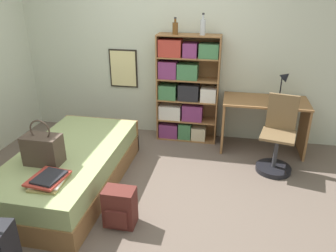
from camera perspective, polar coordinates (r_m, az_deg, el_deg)
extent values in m
plane|color=#66564C|center=(3.72, -5.56, -11.45)|extent=(14.00, 14.00, 0.00)
cube|color=beige|center=(4.77, -0.27, 13.55)|extent=(10.00, 0.06, 2.60)
cube|color=black|center=(4.96, -7.77, 9.89)|extent=(0.42, 0.02, 0.56)
cube|color=beige|center=(4.95, -7.81, 9.85)|extent=(0.38, 0.01, 0.52)
cube|color=olive|center=(3.92, -16.51, -8.39)|extent=(1.03, 1.96, 0.23)
cube|color=#9EAD70|center=(3.81, -16.89, -5.55)|extent=(1.00, 1.93, 0.21)
cube|color=olive|center=(4.64, -11.38, -1.21)|extent=(1.03, 0.04, 0.45)
cube|color=#47382D|center=(3.53, -20.92, -3.88)|extent=(0.37, 0.21, 0.30)
torus|color=#47382D|center=(3.44, -21.43, -0.68)|extent=(0.22, 0.02, 0.22)
cube|color=#99894C|center=(3.24, -19.90, -9.19)|extent=(0.29, 0.37, 0.02)
cube|color=silver|center=(3.23, -20.07, -8.99)|extent=(0.29, 0.29, 0.01)
cube|color=#B2382D|center=(3.24, -20.20, -8.53)|extent=(0.33, 0.37, 0.02)
cube|color=#232328|center=(3.21, -20.00, -8.34)|extent=(0.25, 0.31, 0.02)
cube|color=olive|center=(4.72, -1.63, 6.67)|extent=(0.02, 0.29, 1.51)
cube|color=olive|center=(4.62, 8.68, 6.01)|extent=(0.02, 0.29, 1.51)
cube|color=olive|center=(4.78, 3.71, 6.85)|extent=(0.86, 0.01, 1.51)
cube|color=olive|center=(4.92, 3.26, -1.97)|extent=(0.82, 0.29, 0.02)
cube|color=olive|center=(4.81, 3.34, 1.19)|extent=(0.82, 0.29, 0.02)
cube|color=olive|center=(4.70, 3.43, 4.61)|extent=(0.82, 0.29, 0.02)
cube|color=olive|center=(4.61, 3.52, 8.17)|extent=(0.82, 0.29, 0.02)
cube|color=olive|center=(4.54, 3.61, 11.85)|extent=(0.82, 0.29, 0.02)
cube|color=olive|center=(4.49, 3.71, 15.53)|extent=(0.82, 0.29, 0.02)
cube|color=#7A336B|center=(4.90, 0.20, -0.60)|extent=(0.27, 0.22, 0.21)
cube|color=#427A4C|center=(4.86, 3.01, -0.68)|extent=(0.18, 0.22, 0.23)
cube|color=beige|center=(4.85, 5.38, -1.12)|extent=(0.20, 0.22, 0.19)
cube|color=silver|center=(4.79, 0.44, 2.55)|extent=(0.31, 0.22, 0.20)
cube|color=#7A336B|center=(4.74, 4.32, 2.45)|extent=(0.28, 0.22, 0.23)
cube|color=#427A4C|center=(4.69, 0.03, 6.04)|extent=(0.24, 0.22, 0.20)
cube|color=#232328|center=(4.65, 3.65, 5.95)|extent=(0.28, 0.22, 0.22)
cube|color=silver|center=(4.62, 7.08, 5.51)|extent=(0.21, 0.22, 0.19)
cube|color=#7A336B|center=(4.61, 0.06, 9.84)|extent=(0.25, 0.22, 0.24)
cube|color=#427A4C|center=(4.57, 3.47, 9.51)|extent=(0.28, 0.22, 0.21)
cube|color=#B2382D|center=(4.54, 0.44, 13.49)|extent=(0.31, 0.22, 0.23)
cube|color=#7A336B|center=(4.50, 3.94, 13.09)|extent=(0.19, 0.22, 0.19)
cube|color=#427A4C|center=(4.48, 7.18, 12.90)|extent=(0.26, 0.22, 0.19)
cylinder|color=brown|center=(4.46, 1.27, 16.62)|extent=(0.07, 0.07, 0.15)
cylinder|color=brown|center=(4.45, 1.28, 17.90)|extent=(0.03, 0.03, 0.05)
cylinder|color=#232328|center=(4.45, 1.28, 18.32)|extent=(0.03, 0.03, 0.02)
cylinder|color=#B7BCC1|center=(4.42, 6.07, 16.70)|extent=(0.07, 0.07, 0.19)
cylinder|color=#B7BCC1|center=(4.40, 6.15, 18.33)|extent=(0.03, 0.03, 0.06)
cylinder|color=#232328|center=(4.40, 6.17, 18.86)|extent=(0.03, 0.03, 0.02)
cube|color=olive|center=(4.52, 16.66, 4.17)|extent=(1.10, 0.58, 0.02)
cube|color=olive|center=(4.62, 9.62, 0.51)|extent=(0.03, 0.54, 0.69)
cube|color=olive|center=(4.72, 22.54, -0.51)|extent=(0.03, 0.54, 0.69)
cylinder|color=black|center=(4.58, 18.77, 4.43)|extent=(0.15, 0.15, 0.02)
cylinder|color=black|center=(4.53, 19.01, 6.22)|extent=(0.02, 0.02, 0.28)
cone|color=black|center=(4.50, 19.85, 8.17)|extent=(0.16, 0.13, 0.16)
cylinder|color=black|center=(4.28, 17.84, -7.06)|extent=(0.43, 0.43, 0.06)
cylinder|color=#333338|center=(4.19, 18.18, -4.65)|extent=(0.05, 0.05, 0.47)
cube|color=brown|center=(4.08, 18.61, -1.57)|extent=(0.46, 0.46, 0.03)
cube|color=brown|center=(4.16, 19.29, 2.33)|extent=(0.35, 0.11, 0.44)
cube|color=#56231E|center=(3.22, -8.33, -13.78)|extent=(0.30, 0.20, 0.38)
cube|color=#56231E|center=(3.17, -8.95, -15.80)|extent=(0.21, 0.03, 0.17)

